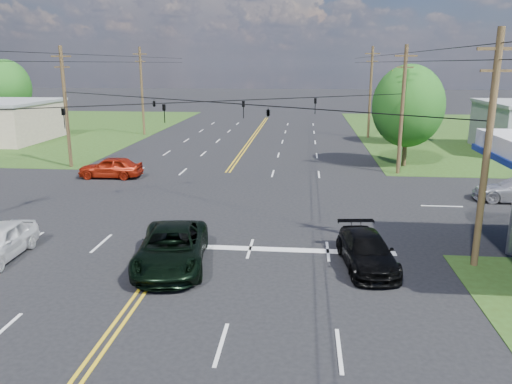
# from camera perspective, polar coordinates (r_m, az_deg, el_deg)

# --- Properties ---
(ground) EXTENTS (280.00, 280.00, 0.00)m
(ground) POSITION_cam_1_polar(r_m,az_deg,el_deg) (30.83, -5.54, -0.95)
(ground) COLOR black
(ground) RESTS_ON ground
(stop_bar) EXTENTS (10.00, 0.50, 0.02)m
(stop_bar) POSITION_cam_1_polar(r_m,az_deg,el_deg) (22.68, 3.12, -6.64)
(stop_bar) COLOR silver
(stop_bar) RESTS_ON ground
(pole_se) EXTENTS (1.60, 0.28, 9.50)m
(pole_se) POSITION_cam_1_polar(r_m,az_deg,el_deg) (21.63, 24.93, 4.49)
(pole_se) COLOR #48341E
(pole_se) RESTS_ON ground
(pole_nw) EXTENTS (1.60, 0.28, 9.50)m
(pole_nw) POSITION_cam_1_polar(r_m,az_deg,el_deg) (42.66, -20.92, 9.18)
(pole_nw) COLOR #48341E
(pole_nw) RESTS_ON ground
(pole_ne) EXTENTS (1.60, 0.28, 9.50)m
(pole_ne) POSITION_cam_1_polar(r_m,az_deg,el_deg) (38.95, 16.37, 9.12)
(pole_ne) COLOR #48341E
(pole_ne) RESTS_ON ground
(pole_left_far) EXTENTS (1.60, 0.28, 10.00)m
(pole_left_far) POSITION_cam_1_polar(r_m,az_deg,el_deg) (60.24, -12.91, 11.28)
(pole_left_far) COLOR #48341E
(pole_left_far) RESTS_ON ground
(pole_right_far) EXTENTS (1.60, 0.28, 10.00)m
(pole_right_far) POSITION_cam_1_polar(r_m,az_deg,el_deg) (57.67, 12.95, 11.15)
(pole_right_far) COLOR #48341E
(pole_right_far) RESTS_ON ground
(span_wire_signals) EXTENTS (26.00, 18.00, 1.13)m
(span_wire_signals) POSITION_cam_1_polar(r_m,az_deg,el_deg) (29.80, -5.82, 10.23)
(span_wire_signals) COLOR black
(span_wire_signals) RESTS_ON ground
(power_lines) EXTENTS (26.04, 100.00, 0.64)m
(power_lines) POSITION_cam_1_polar(r_m,az_deg,el_deg) (27.77, -6.80, 15.28)
(power_lines) COLOR black
(power_lines) RESTS_ON ground
(tree_right_a) EXTENTS (5.70, 5.70, 8.18)m
(tree_right_a) POSITION_cam_1_polar(r_m,az_deg,el_deg) (42.08, 16.98, 9.37)
(tree_right_a) COLOR #48341E
(tree_right_a) RESTS_ON ground
(tree_right_b) EXTENTS (4.94, 4.94, 7.09)m
(tree_right_b) POSITION_cam_1_polar(r_m,az_deg,el_deg) (54.35, 17.12, 9.69)
(tree_right_b) COLOR #48341E
(tree_right_b) RESTS_ON ground
(tree_far_l) EXTENTS (6.08, 6.08, 8.72)m
(tree_far_l) POSITION_cam_1_polar(r_m,az_deg,el_deg) (71.96, -26.65, 10.62)
(tree_far_l) COLOR #48341E
(tree_far_l) RESTS_ON ground
(pickup_dkgreen) EXTENTS (3.46, 6.16, 1.63)m
(pickup_dkgreen) POSITION_cam_1_polar(r_m,az_deg,el_deg) (20.93, -9.62, -6.30)
(pickup_dkgreen) COLOR black
(pickup_dkgreen) RESTS_ON ground
(suv_black) EXTENTS (2.48, 4.95, 1.38)m
(suv_black) POSITION_cam_1_polar(r_m,az_deg,el_deg) (21.14, 12.53, -6.59)
(suv_black) COLOR black
(suv_black) RESTS_ON ground
(sedan_red) EXTENTS (4.62, 1.96, 1.56)m
(sedan_red) POSITION_cam_1_polar(r_m,az_deg,el_deg) (38.13, -16.28, 2.73)
(sedan_red) COLOR #A01E0B
(sedan_red) RESTS_ON ground
(polesign_ne) EXTENTS (2.09, 0.93, 7.71)m
(polesign_ne) POSITION_cam_1_polar(r_m,az_deg,el_deg) (41.23, 16.62, 10.82)
(polesign_ne) COLOR #A5A5AA
(polesign_ne) RESTS_ON ground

